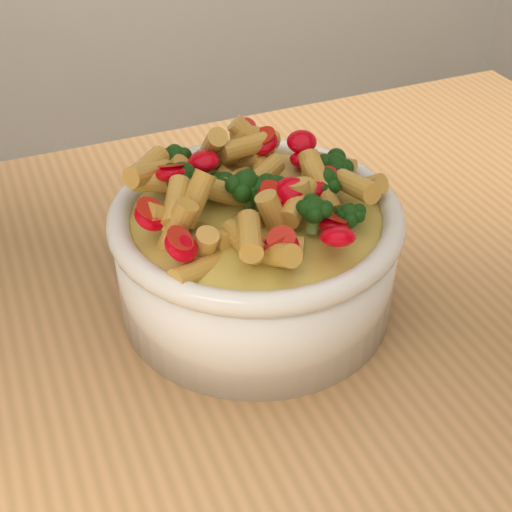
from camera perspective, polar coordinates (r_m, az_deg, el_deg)
name	(u,v)px	position (r m, az deg, el deg)	size (l,w,h in m)	color
table	(163,498)	(0.59, -7.48, -18.61)	(1.20, 0.80, 0.90)	#AE794A
serving_bowl	(256,255)	(0.56, 0.00, 0.10)	(0.22, 0.22, 0.10)	white
pasta_salad	(256,190)	(0.52, 0.00, 5.32)	(0.18, 0.18, 0.04)	gold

